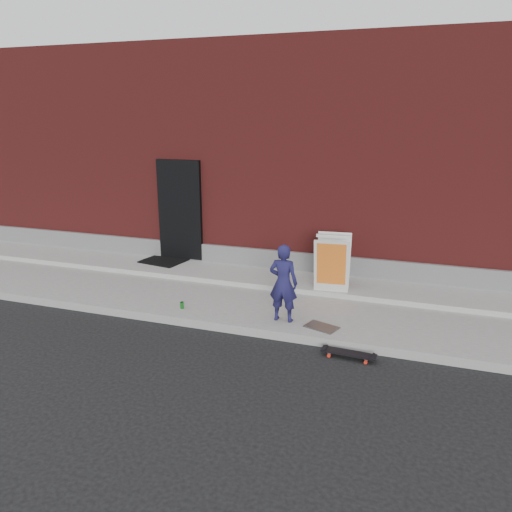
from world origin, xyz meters
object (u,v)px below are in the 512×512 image
at_px(child, 283,283).
at_px(pizza_sign, 332,263).
at_px(soda_can, 182,305).
at_px(skateboard, 348,353).

height_order(child, pizza_sign, child).
bearing_deg(child, pizza_sign, -109.54).
distance_m(pizza_sign, soda_can, 2.91).
height_order(pizza_sign, soda_can, pizza_sign).
xyz_separation_m(skateboard, soda_can, (-3.06, 0.63, 0.14)).
bearing_deg(skateboard, child, 149.86).
relative_size(child, soda_can, 10.84).
height_order(child, soda_can, child).
distance_m(child, pizza_sign, 1.59).
relative_size(child, skateboard, 1.65).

